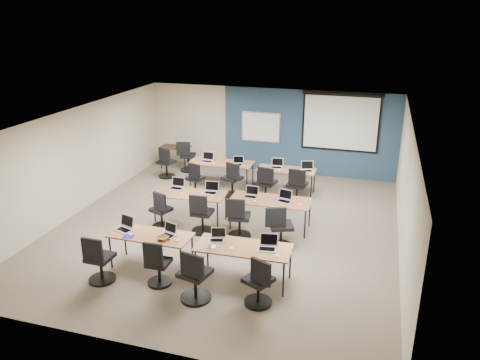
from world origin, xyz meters
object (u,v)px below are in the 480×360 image
(task_chair_10, at_px, (266,187))
(projector_screen, at_px, (341,119))
(training_table_mid_left, at_px, (190,195))
(task_chair_1, at_px, (158,267))
(laptop_6, at_px, (251,194))
(task_chair_9, at_px, (232,182))
(training_table_front_left, at_px, (151,237))
(task_chair_7, at_px, (280,231))
(training_table_front_right, at_px, (243,249))
(task_chair_0, at_px, (99,263))
(training_table_mid_right, at_px, (270,201))
(laptop_3, at_px, (268,245))
(task_chair_4, at_px, (161,213))
(laptop_10, at_px, (277,165))
(whiteboard, at_px, (261,127))
(laptop_0, at_px, (125,226))
(utility_table, at_px, (175,149))
(laptop_9, at_px, (238,163))
(laptop_5, at_px, (211,190))
(laptop_1, at_px, (169,232))
(laptop_7, at_px, (285,198))
(task_chair_2, at_px, (195,280))
(spare_chair_b, at_px, (166,165))
(task_chair_6, at_px, (239,221))
(laptop_2, at_px, (217,237))
(laptop_8, at_px, (207,159))
(laptop_11, at_px, (307,169))
(task_chair_3, at_px, (259,285))
(laptop_4, at_px, (177,186))
(task_chair_5, at_px, (201,217))
(spare_chair_a, at_px, (187,159))
(task_chair_8, at_px, (195,181))

(task_chair_10, bearing_deg, projector_screen, 68.00)
(training_table_mid_left, xyz_separation_m, task_chair_1, (0.53, -2.90, -0.29))
(laptop_6, xyz_separation_m, task_chair_9, (-1.00, 1.63, -0.37))
(training_table_front_left, distance_m, task_chair_7, 2.80)
(training_table_front_right, distance_m, task_chair_0, 2.79)
(training_table_mid_right, bearing_deg, laptop_3, -79.38)
(task_chair_4, xyz_separation_m, laptop_10, (2.12, 3.22, 0.40))
(whiteboard, xyz_separation_m, training_table_front_left, (-0.58, -6.64, -0.77))
(training_table_mid_right, height_order, task_chair_10, task_chair_10)
(laptop_0, xyz_separation_m, laptop_10, (2.12, 4.85, -0.00))
(laptop_0, xyz_separation_m, utility_table, (-1.56, 5.93, -0.13))
(training_table_mid_right, bearing_deg, laptop_9, 121.59)
(laptop_3, distance_m, laptop_5, 3.14)
(laptop_1, bearing_deg, laptop_7, 69.75)
(training_table_front_right, bearing_deg, task_chair_2, -127.02)
(laptop_6, bearing_deg, task_chair_9, 124.75)
(task_chair_2, distance_m, laptop_9, 5.81)
(task_chair_7, relative_size, spare_chair_b, 1.03)
(laptop_1, bearing_deg, task_chair_6, 77.72)
(projector_screen, bearing_deg, utility_table, -173.32)
(training_table_front_left, xyz_separation_m, laptop_2, (1.37, 0.17, 0.11))
(training_table_mid_right, bearing_deg, whiteboard, 105.99)
(task_chair_4, bearing_deg, task_chair_9, 88.85)
(laptop_8, height_order, laptop_11, same)
(training_table_front_left, bearing_deg, laptop_8, 97.66)
(task_chair_3, xyz_separation_m, laptop_4, (-2.99, 3.24, 0.39))
(laptop_5, distance_m, laptop_6, 1.03)
(whiteboard, distance_m, task_chair_3, 7.62)
(whiteboard, bearing_deg, task_chair_3, -75.76)
(projector_screen, height_order, training_table_mid_right, projector_screen)
(task_chair_4, bearing_deg, task_chair_7, 17.59)
(laptop_8, distance_m, spare_chair_b, 1.51)
(laptop_0, distance_m, task_chair_1, 1.30)
(task_chair_5, distance_m, spare_chair_a, 4.61)
(laptop_4, height_order, task_chair_5, task_chair_5)
(laptop_5, bearing_deg, task_chair_1, -95.69)
(training_table_front_left, bearing_deg, training_table_front_right, 1.67)
(training_table_mid_left, bearing_deg, laptop_3, -45.08)
(task_chair_3, bearing_deg, task_chair_7, 117.59)
(training_table_mid_right, bearing_deg, task_chair_8, 147.58)
(task_chair_0, height_order, task_chair_3, task_chair_0)
(whiteboard, relative_size, projector_screen, 0.53)
(task_chair_1, distance_m, task_chair_7, 2.85)
(task_chair_3, distance_m, task_chair_6, 2.69)
(training_table_front_right, bearing_deg, laptop_4, 132.73)
(laptop_2, relative_size, task_chair_9, 0.29)
(laptop_5, bearing_deg, training_table_mid_left, -162.67)
(task_chair_1, distance_m, task_chair_5, 2.33)
(task_chair_6, relative_size, laptop_11, 2.85)
(task_chair_5, xyz_separation_m, task_chair_6, (0.90, 0.02, 0.00))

